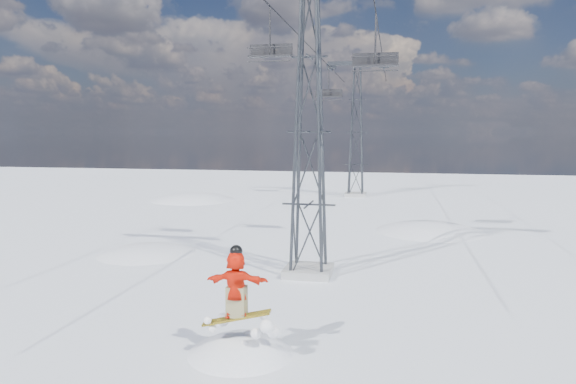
{
  "coord_description": "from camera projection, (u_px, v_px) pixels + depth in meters",
  "views": [
    {
      "loc": [
        3.91,
        -11.12,
        5.48
      ],
      "look_at": [
        0.59,
        5.08,
        3.56
      ],
      "focal_mm": 32.0,
      "sensor_mm": 36.0,
      "label": 1
    }
  ],
  "objects": [
    {
      "name": "lift_chair_near",
      "position": [
        270.0,
        52.0,
        22.17
      ],
      "size": [
        1.91,
        0.55,
        2.37
      ],
      "color": "black",
      "rests_on": "ground"
    },
    {
      "name": "snow_terrain",
      "position": [
        259.0,
        355.0,
        34.96
      ],
      "size": [
        39.0,
        37.0,
        22.0
      ],
      "color": "white",
      "rests_on": "ground"
    },
    {
      "name": "lift_chair_far",
      "position": [
        329.0,
        94.0,
        42.08
      ],
      "size": [
        2.24,
        0.64,
        2.78
      ],
      "color": "black",
      "rests_on": "ground"
    },
    {
      "name": "lift_tower_far",
      "position": [
        356.0,
        133.0,
        43.55
      ],
      "size": [
        5.2,
        1.8,
        11.43
      ],
      "color": "#999999",
      "rests_on": "ground"
    },
    {
      "name": "ground",
      "position": [
        221.0,
        363.0,
        12.23
      ],
      "size": [
        120.0,
        120.0,
        0.0
      ],
      "primitive_type": "plane",
      "color": "white",
      "rests_on": "ground"
    },
    {
      "name": "haul_cables",
      "position": [
        341.0,
        40.0,
        29.79
      ],
      "size": [
        4.46,
        51.0,
        0.06
      ],
      "color": "black",
      "rests_on": "ground"
    },
    {
      "name": "lift_tower_near",
      "position": [
        309.0,
        133.0,
        19.22
      ],
      "size": [
        5.2,
        1.8,
        11.43
      ],
      "color": "#999999",
      "rests_on": "ground"
    },
    {
      "name": "lift_chair_mid",
      "position": [
        375.0,
        61.0,
        23.5
      ],
      "size": [
        2.11,
        0.61,
        2.62
      ],
      "color": "black",
      "rests_on": "ground"
    }
  ]
}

